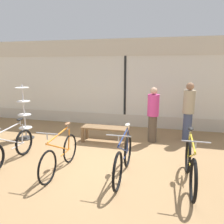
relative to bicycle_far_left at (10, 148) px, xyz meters
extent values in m
plane|color=#99754C|center=(1.98, 0.53, -0.37)|extent=(24.00, 24.00, 0.00)
cube|color=beige|center=(1.98, 3.86, -0.15)|extent=(12.00, 0.08, 0.45)
cube|color=silver|center=(1.98, 3.86, 1.15)|extent=(12.00, 0.04, 2.15)
cube|color=beige|center=(1.98, 3.86, 2.53)|extent=(12.00, 0.08, 0.60)
cube|color=black|center=(1.98, 3.83, 1.15)|extent=(0.08, 0.02, 2.15)
torus|color=black|center=(0.00, 0.51, -0.03)|extent=(0.06, 0.67, 0.67)
cylinder|color=#BCBCC1|center=(0.00, -0.05, 0.21)|extent=(0.03, 0.99, 0.51)
cylinder|color=#BCBCC1|center=(0.00, 0.47, 0.21)|extent=(0.03, 0.11, 0.49)
cylinder|color=#BCBCC1|center=(0.00, -0.02, 0.48)|extent=(0.03, 0.91, 0.10)
cylinder|color=#BCBCC1|center=(0.00, 0.27, -0.03)|extent=(0.03, 0.48, 0.03)
cylinder|color=#B2B2B7|center=(0.00, 0.43, 0.52)|extent=(0.02, 0.02, 0.14)
ellipsoid|color=black|center=(0.00, 0.43, 0.60)|extent=(0.11, 0.22, 0.06)
torus|color=black|center=(1.33, 0.41, -0.03)|extent=(0.04, 0.68, 0.68)
torus|color=black|center=(1.33, -0.60, -0.03)|extent=(0.04, 0.68, 0.68)
cylinder|color=orange|center=(1.33, -0.14, 0.21)|extent=(0.03, 0.95, 0.51)
cylinder|color=orange|center=(1.33, 0.37, 0.21)|extent=(0.03, 0.11, 0.49)
cylinder|color=orange|center=(1.33, -0.11, 0.48)|extent=(0.03, 0.88, 0.10)
cylinder|color=orange|center=(1.33, 0.18, -0.03)|extent=(0.03, 0.46, 0.03)
cylinder|color=#B2B2B7|center=(1.33, 0.33, 0.52)|extent=(0.02, 0.02, 0.14)
ellipsoid|color=brown|center=(1.33, 0.33, 0.60)|extent=(0.11, 0.22, 0.06)
cylinder|color=#B2B2B7|center=(1.33, -0.54, 0.58)|extent=(0.02, 0.02, 0.12)
cylinder|color=#ADADB2|center=(1.33, -0.54, 0.64)|extent=(0.46, 0.02, 0.02)
torus|color=black|center=(2.70, 0.56, 0.00)|extent=(0.05, 0.74, 0.74)
torus|color=black|center=(2.70, -0.49, 0.00)|extent=(0.05, 0.74, 0.74)
cylinder|color=navy|center=(2.70, -0.01, 0.24)|extent=(0.03, 0.98, 0.51)
cylinder|color=navy|center=(2.70, 0.52, 0.24)|extent=(0.03, 0.11, 0.49)
cylinder|color=navy|center=(2.70, 0.02, 0.51)|extent=(0.03, 0.90, 0.10)
cylinder|color=navy|center=(2.70, 0.32, 0.00)|extent=(0.03, 0.47, 0.03)
cylinder|color=#B2B2B7|center=(2.70, 0.48, 0.55)|extent=(0.02, 0.02, 0.14)
ellipsoid|color=#B2A893|center=(2.70, 0.48, 0.63)|extent=(0.11, 0.22, 0.06)
cylinder|color=#B2B2B7|center=(2.70, -0.43, 0.61)|extent=(0.02, 0.02, 0.12)
cylinder|color=#ADADB2|center=(2.70, -0.43, 0.67)|extent=(0.46, 0.02, 0.02)
torus|color=black|center=(4.01, 0.57, 0.00)|extent=(0.06, 0.75, 0.75)
torus|color=black|center=(4.01, -0.48, 0.00)|extent=(0.06, 0.75, 0.75)
cylinder|color=gold|center=(4.01, 0.00, 0.24)|extent=(0.03, 0.99, 0.51)
cylinder|color=gold|center=(4.01, 0.53, 0.24)|extent=(0.03, 0.11, 0.49)
cylinder|color=gold|center=(4.01, 0.03, 0.52)|extent=(0.03, 0.92, 0.10)
cylinder|color=gold|center=(4.01, 0.33, 0.00)|extent=(0.03, 0.48, 0.03)
cylinder|color=#B2B2B7|center=(4.01, 0.49, 0.55)|extent=(0.02, 0.02, 0.14)
ellipsoid|color=black|center=(4.01, 0.49, 0.63)|extent=(0.11, 0.22, 0.06)
cylinder|color=#B2B2B7|center=(4.01, -0.42, 0.61)|extent=(0.02, 0.02, 0.12)
cylinder|color=#ADADB2|center=(4.01, -0.42, 0.67)|extent=(0.46, 0.02, 0.02)
cylinder|color=#333333|center=(-0.76, 1.64, -0.36)|extent=(0.48, 0.48, 0.03)
cylinder|color=silver|center=(-0.76, 1.64, 0.48)|extent=(0.04, 0.04, 1.71)
cylinder|color=white|center=(-0.76, 1.64, -0.02)|extent=(0.40, 0.40, 0.02)
cylinder|color=white|center=(-0.76, 1.64, 0.40)|extent=(0.40, 0.40, 0.02)
cylinder|color=white|center=(-0.76, 1.64, 0.82)|extent=(0.40, 0.40, 0.02)
cylinder|color=white|center=(-0.76, 1.64, 1.24)|extent=(0.40, 0.40, 0.02)
cube|color=brown|center=(1.77, 1.92, 0.08)|extent=(1.40, 0.44, 0.05)
cube|color=brown|center=(1.11, 1.74, -0.16)|extent=(0.08, 0.08, 0.43)
cube|color=brown|center=(2.43, 1.74, -0.16)|extent=(0.08, 0.08, 0.43)
cube|color=brown|center=(1.11, 2.10, -0.16)|extent=(0.08, 0.08, 0.43)
cube|color=brown|center=(2.43, 2.10, -0.16)|extent=(0.08, 0.08, 0.43)
cylinder|color=brown|center=(3.13, 2.33, 0.03)|extent=(0.35, 0.35, 0.80)
cylinder|color=#D13D84|center=(3.13, 2.33, 0.75)|extent=(0.46, 0.46, 0.64)
sphere|color=tan|center=(3.13, 2.33, 1.17)|extent=(0.21, 0.21, 0.21)
cylinder|color=#424C6B|center=(4.15, 2.65, 0.06)|extent=(0.31, 0.31, 0.87)
cylinder|color=tan|center=(4.15, 2.65, 0.84)|extent=(0.41, 0.41, 0.69)
sphere|color=#9E7051|center=(4.15, 2.65, 1.30)|extent=(0.22, 0.22, 0.22)
camera|label=1|loc=(3.51, -4.08, 1.92)|focal=35.00mm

